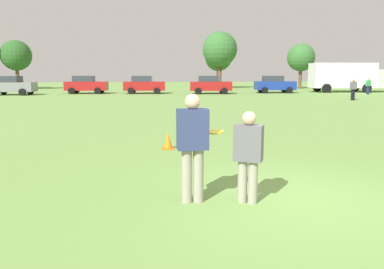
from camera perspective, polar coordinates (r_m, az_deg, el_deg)
The scene contains 17 objects.
ground_plane at distance 6.87m, azimuth 14.62°, elevation -9.25°, with size 164.89×164.89×0.00m, color #6B9347.
player_thrower at distance 6.22m, azimuth 0.08°, elevation -1.15°, with size 0.51×0.31×1.81m.
player_defender at distance 6.29m, azimuth 8.42°, elevation -2.66°, with size 0.52×0.44×1.53m.
frisbee at distance 6.48m, azimuth 3.56°, elevation 0.40°, with size 0.27×0.27×0.06m.
traffic_cone at distance 10.81m, azimuth -3.61°, elevation -0.96°, with size 0.32×0.32×0.48m.
parked_car_mid_left at distance 40.82m, azimuth -25.39°, elevation 6.66°, with size 4.32×2.45×1.82m.
parked_car_center at distance 41.02m, azimuth -15.59°, elevation 7.21°, with size 4.32×2.45×1.82m.
parked_car_mid_right at distance 39.87m, azimuth -7.19°, elevation 7.43°, with size 4.32×2.45×1.82m.
parked_car_near_right at distance 39.23m, azimuth 2.72°, elevation 7.46°, with size 4.32×2.45×1.82m.
parked_car_far_right at distance 41.84m, azimuth 12.23°, elevation 7.38°, with size 4.32×2.45×1.82m.
box_truck at distance 45.93m, azimuth 22.28°, elevation 8.08°, with size 8.65×3.40×3.18m.
bystander_sideline_watcher at distance 41.97m, azimuth 24.88°, elevation 6.71°, with size 0.48×0.34×1.60m.
bystander_far_jogger at distance 32.44m, azimuth 23.00°, elevation 6.41°, with size 0.49×0.32×1.68m.
tree_east_birch at distance 54.18m, azimuth -24.84°, elevation 10.67°, with size 3.82×3.82×6.21m.
tree_east_oak at distance 52.84m, azimuth 4.19°, elevation 12.60°, with size 4.69×4.69×7.63m.
tree_far_east_pine at distance 54.26m, azimuth 3.97°, elevation 11.41°, with size 3.76×3.76×6.11m.
tree_far_west_pine at distance 53.95m, azimuth 16.01°, elevation 10.99°, with size 3.68×3.68×5.98m.
Camera 1 is at (-2.42, -6.06, 2.14)m, focal length 35.62 mm.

